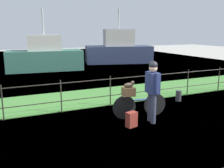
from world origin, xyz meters
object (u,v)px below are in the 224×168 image
backpack_on_paving (131,119)px  mooring_bollard (178,96)px  bicycle_main (139,105)px  wooden_crate (128,92)px  moored_boat_mid (45,57)px  moored_boat_near (119,50)px  cyclist_person (152,86)px  terrier_dog (129,85)px

backpack_on_paving → mooring_bollard: bearing=-166.1°
mooring_bollard → bicycle_main: bearing=-157.9°
wooden_crate → moored_boat_mid: (-0.54, 10.02, 0.04)m
wooden_crate → moored_boat_near: size_ratio=0.06×
cyclist_person → moored_boat_mid: size_ratio=0.35×
terrier_dog → wooden_crate: bearing=173.2°
bicycle_main → mooring_bollard: 2.32m
moored_boat_mid → cyclist_person: bearing=-84.6°
moored_boat_near → moored_boat_mid: 6.06m
terrier_dog → backpack_on_paving: 1.01m
bicycle_main → wooden_crate: 0.55m
backpack_on_paving → mooring_bollard: (2.70, 1.42, -0.01)m
backpack_on_paving → moored_boat_mid: moored_boat_mid is taller
bicycle_main → terrier_dog: size_ratio=5.04×
mooring_bollard → moored_boat_mid: bearing=108.2°
mooring_bollard → moored_boat_mid: moored_boat_mid is taller
backpack_on_paving → moored_boat_mid: 10.63m
wooden_crate → moored_boat_near: bearing=65.0°
bicycle_main → moored_boat_mid: size_ratio=0.34×
wooden_crate → moored_boat_mid: moored_boat_mid is taller
backpack_on_paving → moored_boat_near: moored_boat_near is taller
backpack_on_paving → moored_boat_near: (5.57, 12.04, 0.75)m
backpack_on_paving → moored_boat_mid: size_ratio=0.08×
backpack_on_paving → moored_boat_mid: bearing=-102.1°
bicycle_main → mooring_bollard: size_ratio=4.27×
backpack_on_paving → moored_boat_mid: (-0.32, 10.60, 0.63)m
bicycle_main → backpack_on_paving: bearing=-135.6°
moored_boat_near → terrier_dog: bearing=-114.9°
bicycle_main → backpack_on_paving: 0.80m
cyclist_person → moored_boat_mid: (-0.99, 10.52, -0.17)m
wooden_crate → backpack_on_paving: size_ratio=0.82×
moored_boat_near → mooring_bollard: bearing=-105.1°
bicycle_main → backpack_on_paving: size_ratio=4.05×
terrier_dog → mooring_bollard: bearing=18.8°
terrier_dog → backpack_on_paving: bearing=-112.8°
terrier_dog → mooring_bollard: size_ratio=0.85×
terrier_dog → moored_boat_mid: (-0.57, 10.02, -0.15)m
cyclist_person → backpack_on_paving: size_ratio=4.21×
terrier_dog → moored_boat_mid: bearing=93.2°
terrier_dog → moored_boat_mid: 10.04m
wooden_crate → mooring_bollard: 2.68m
bicycle_main → wooden_crate: (-0.34, 0.04, 0.44)m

